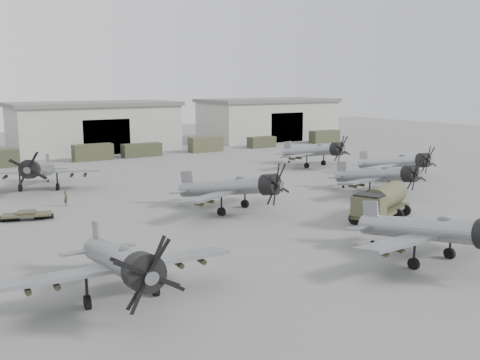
% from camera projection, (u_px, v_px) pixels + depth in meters
% --- Properties ---
extents(ground, '(220.00, 220.00, 0.00)m').
position_uv_depth(ground, '(320.00, 229.00, 44.83)').
color(ground, slate).
rests_on(ground, ground).
extents(hangar_center, '(29.00, 14.80, 8.70)m').
position_uv_depth(hangar_center, '(94.00, 126.00, 95.72)').
color(hangar_center, '#ABAAA0').
rests_on(hangar_center, ground).
extents(hangar_right, '(29.00, 14.80, 8.70)m').
position_uv_depth(hangar_right, '(268.00, 119.00, 115.55)').
color(hangar_right, '#ABAAA0').
rests_on(hangar_right, ground).
extents(support_truck_2, '(5.13, 2.20, 2.55)m').
position_uv_depth(support_truck_2, '(0.00, 159.00, 77.10)').
color(support_truck_2, '#353925').
rests_on(support_truck_2, ground).
extents(support_truck_3, '(6.15, 2.20, 2.54)m').
position_uv_depth(support_truck_3, '(93.00, 152.00, 84.18)').
color(support_truck_3, '#3B3C27').
rests_on(support_truck_3, ground).
extents(support_truck_4, '(6.52, 2.20, 2.16)m').
position_uv_depth(support_truck_4, '(142.00, 150.00, 88.47)').
color(support_truck_4, '#353925').
rests_on(support_truck_4, ground).
extents(support_truck_5, '(6.07, 2.20, 2.61)m').
position_uv_depth(support_truck_5, '(206.00, 144.00, 94.72)').
color(support_truck_5, '#44462D').
rests_on(support_truck_5, ground).
extents(support_truck_6, '(5.34, 2.20, 2.01)m').
position_uv_depth(support_truck_6, '(262.00, 142.00, 101.05)').
color(support_truck_6, '#393A26').
rests_on(support_truck_6, ground).
extents(support_truck_7, '(6.52, 2.20, 2.47)m').
position_uv_depth(support_truck_7, '(325.00, 137.00, 109.13)').
color(support_truck_7, '#3C4029').
rests_on(support_truck_7, ground).
extents(aircraft_near_0, '(12.83, 11.54, 5.12)m').
position_uv_depth(aircraft_near_0, '(122.00, 263.00, 29.31)').
color(aircraft_near_0, gray).
rests_on(aircraft_near_0, ground).
extents(aircraft_near_1, '(12.73, 11.45, 5.10)m').
position_uv_depth(aircraft_near_1, '(436.00, 231.00, 35.62)').
color(aircraft_near_1, gray).
rests_on(aircraft_near_1, ground).
extents(aircraft_mid_1, '(12.67, 11.48, 5.18)m').
position_uv_depth(aircraft_mid_1, '(235.00, 187.00, 50.33)').
color(aircraft_mid_1, gray).
rests_on(aircraft_mid_1, ground).
extents(aircraft_mid_2, '(11.88, 10.69, 4.71)m').
position_uv_depth(aircraft_mid_2, '(381.00, 175.00, 58.08)').
color(aircraft_mid_2, gray).
rests_on(aircraft_mid_2, ground).
extents(aircraft_mid_3, '(11.78, 10.60, 4.68)m').
position_uv_depth(aircraft_mid_3, '(398.00, 162.00, 67.94)').
color(aircraft_mid_3, '#989BA0').
rests_on(aircraft_mid_3, ground).
extents(aircraft_far_0, '(13.12, 11.87, 5.33)m').
position_uv_depth(aircraft_far_0, '(38.00, 170.00, 59.95)').
color(aircraft_far_0, gray).
rests_on(aircraft_far_0, ground).
extents(aircraft_far_1, '(12.68, 11.42, 5.03)m').
position_uv_depth(aircraft_far_1, '(316.00, 151.00, 77.48)').
color(aircraft_far_1, gray).
rests_on(aircraft_far_1, ground).
extents(fuel_tanker, '(8.23, 5.60, 3.02)m').
position_uv_depth(fuel_tanker, '(381.00, 201.00, 47.36)').
color(fuel_tanker, '#44452D').
rests_on(fuel_tanker, ground).
extents(ground_crew, '(0.41, 0.60, 1.61)m').
position_uv_depth(ground_crew, '(66.00, 198.00, 52.96)').
color(ground_crew, '#3E452D').
rests_on(ground_crew, ground).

